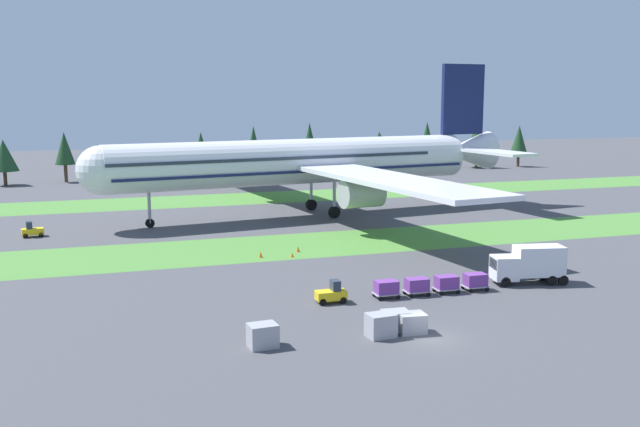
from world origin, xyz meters
TOP-DOWN VIEW (x-y plane):
  - ground_plane at (0.00, 0.00)m, footprint 400.00×400.00m
  - grass_strip_near at (0.00, 34.94)m, footprint 320.00×14.12m
  - grass_strip_far at (0.00, 75.17)m, footprint 320.00×14.12m
  - airliner at (7.91, 55.33)m, footprint 65.06×80.30m
  - baggage_tug at (-3.85, 11.09)m, footprint 2.63×1.36m
  - cargo_dolly_lead at (1.18, 10.99)m, footprint 2.23×1.55m
  - cargo_dolly_second at (4.08, 10.92)m, footprint 2.23×1.55m
  - cargo_dolly_third at (6.98, 10.86)m, footprint 2.23×1.55m
  - cargo_dolly_fourth at (9.88, 10.80)m, footprint 2.23×1.55m
  - catering_truck at (15.93, 11.36)m, footprint 7.28×3.68m
  - pushback_tractor at (-29.92, 50.34)m, footprint 2.75×1.63m
  - ground_crew_marshaller at (17.07, 12.51)m, footprint 0.54×0.36m
  - uld_container_0 at (-12.10, 2.18)m, footprint 2.11×1.74m
  - uld_container_1 at (-1.70, 2.55)m, footprint 2.10×1.73m
  - uld_container_2 at (-3.32, 1.62)m, footprint 2.13×1.76m
  - uld_container_3 at (-0.77, 1.74)m, footprint 2.13×1.76m
  - taxiway_marker_0 at (-0.82, 31.50)m, footprint 0.44×0.44m
  - taxiway_marker_1 at (-2.20, 29.15)m, footprint 0.44×0.44m
  - taxiway_marker_2 at (-5.50, 30.07)m, footprint 0.44×0.44m
  - distant_tree_line at (3.33, 108.55)m, footprint 162.77×10.14m

SIDE VIEW (x-z plane):
  - ground_plane at x=0.00m, z-range 0.00..0.00m
  - grass_strip_near at x=0.00m, z-range 0.00..0.01m
  - grass_strip_far at x=0.00m, z-range 0.00..0.01m
  - taxiway_marker_1 at x=-2.20m, z-range 0.00..0.50m
  - taxiway_marker_2 at x=-5.50m, z-range 0.00..0.69m
  - taxiway_marker_0 at x=-0.82m, z-range 0.00..0.69m
  - uld_container_3 at x=-0.77m, z-range 0.00..1.51m
  - uld_container_1 at x=-1.70m, z-range 0.00..1.54m
  - baggage_tug at x=-3.85m, z-range -0.17..1.80m
  - pushback_tractor at x=-29.92m, z-range -0.17..1.80m
  - uld_container_0 at x=-12.10m, z-range 0.00..1.68m
  - uld_container_2 at x=-3.32m, z-range 0.00..1.74m
  - cargo_dolly_lead at x=1.18m, z-range 0.14..1.69m
  - cargo_dolly_second at x=4.08m, z-range 0.14..1.69m
  - cargo_dolly_third at x=6.98m, z-range 0.14..1.69m
  - cargo_dolly_fourth at x=9.88m, z-range 0.14..1.69m
  - ground_crew_marshaller at x=17.07m, z-range 0.08..1.82m
  - catering_truck at x=15.93m, z-range 0.16..3.74m
  - distant_tree_line at x=3.33m, z-range 0.73..12.32m
  - airliner at x=7.91m, z-range -3.17..19.19m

